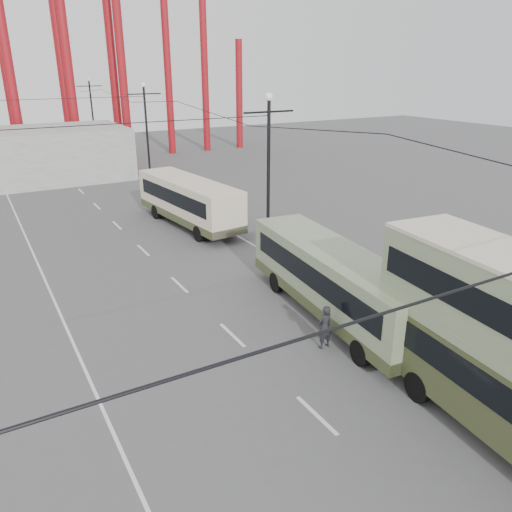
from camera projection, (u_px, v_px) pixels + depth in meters
ground at (434, 487)px, 13.54m from camera, size 160.00×160.00×0.00m
road_markings at (158, 262)px, 29.09m from camera, size 12.52×120.00×0.01m
lamp_post_mid at (268, 176)px, 29.06m from camera, size 3.20×0.44×9.32m
lamp_post_far at (147, 134)px, 46.87m from camera, size 3.20×0.44×9.32m
lamp_post_distant at (93, 115)px, 64.69m from camera, size 3.20×0.44×9.32m
fairground_shed at (9, 157)px, 47.91m from camera, size 22.00×10.00×5.00m
single_decker_green at (334, 280)px, 22.14m from camera, size 3.76×11.56×3.21m
single_decker_cream at (189, 200)px, 35.04m from camera, size 3.77×10.82×3.30m
pedestrian at (325, 327)px, 19.94m from camera, size 0.71×0.49×1.86m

